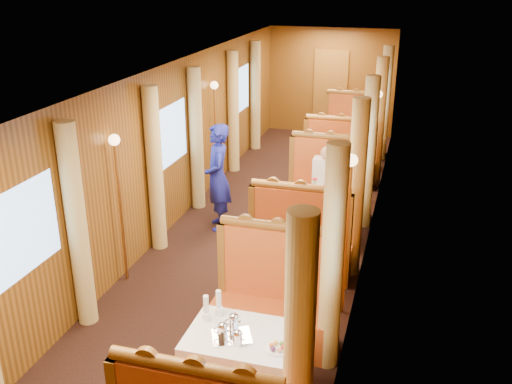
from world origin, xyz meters
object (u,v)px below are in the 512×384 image
at_px(banquette_mid_aft, 327,191).
at_px(rose_vase_mid, 315,183).
at_px(tea_tray, 232,337).
at_px(teapot_right, 238,339).
at_px(banquette_near_aft, 273,306).
at_px(table_far, 347,149).
at_px(banquette_far_fwd, 339,163).
at_px(teapot_left, 223,332).
at_px(banquette_mid_fwd, 301,245).
at_px(fruit_plate, 277,348).
at_px(steward, 218,177).
at_px(rose_vase_far, 348,123).
at_px(table_mid, 315,218).
at_px(teapot_back, 234,323).
at_px(banquette_far_aft, 353,134).
at_px(passenger, 325,176).
at_px(table_near, 246,369).

bearing_deg(banquette_mid_aft, rose_vase_mid, -91.43).
xyz_separation_m(tea_tray, teapot_right, (0.08, -0.08, 0.05)).
distance_m(banquette_near_aft, table_far, 5.99).
xyz_separation_m(banquette_far_fwd, teapot_left, (-0.18, -6.08, 0.39)).
distance_m(table_far, teapot_left, 7.11).
relative_size(banquette_mid_fwd, fruit_plate, 6.35).
height_order(banquette_far_fwd, steward, steward).
bearing_deg(rose_vase_far, steward, -114.34).
relative_size(teapot_left, rose_vase_far, 0.41).
height_order(banquette_mid_fwd, table_far, banquette_mid_fwd).
xyz_separation_m(teapot_left, steward, (-1.35, 3.69, 0.01)).
relative_size(table_mid, rose_vase_far, 2.92).
height_order(teapot_back, rose_vase_mid, rose_vase_mid).
height_order(banquette_near_aft, tea_tray, banquette_near_aft).
relative_size(table_mid, tea_tray, 3.09).
xyz_separation_m(banquette_far_fwd, teapot_back, (-0.13, -5.93, 0.39)).
bearing_deg(banquette_mid_fwd, table_far, 90.00).
xyz_separation_m(table_mid, banquette_mid_fwd, (0.00, -1.01, 0.05)).
height_order(tea_tray, rose_vase_mid, rose_vase_mid).
bearing_deg(steward, banquette_mid_fwd, 29.29).
height_order(banquette_far_fwd, fruit_plate, banquette_far_fwd).
height_order(banquette_far_aft, passenger, banquette_far_aft).
xyz_separation_m(banquette_far_fwd, steward, (-1.53, -2.39, 0.40)).
bearing_deg(banquette_mid_fwd, passenger, 90.00).
xyz_separation_m(table_far, steward, (-1.53, -3.41, 0.45)).
bearing_deg(banquette_far_fwd, table_mid, -90.00).
height_order(banquette_near_aft, rose_vase_far, banquette_near_aft).
relative_size(banquette_far_aft, fruit_plate, 6.35).
bearing_deg(banquette_far_fwd, tea_tray, -91.02).
bearing_deg(banquette_mid_fwd, fruit_plate, -83.00).
relative_size(table_near, banquette_mid_aft, 0.78).
height_order(table_mid, fruit_plate, fruit_plate).
height_order(fruit_plate, rose_vase_mid, rose_vase_mid).
bearing_deg(teapot_back, rose_vase_far, 66.51).
height_order(banquette_near_aft, teapot_back, banquette_near_aft).
bearing_deg(banquette_mid_fwd, teapot_right, -90.55).
relative_size(table_near, steward, 0.64).
xyz_separation_m(teapot_left, rose_vase_far, (0.18, 7.07, 0.12)).
height_order(fruit_plate, rose_vase_far, rose_vase_far).
bearing_deg(rose_vase_mid, banquette_mid_fwd, -88.54).
distance_m(table_mid, banquette_mid_aft, 1.02).
bearing_deg(banquette_far_aft, teapot_right, -90.18).
relative_size(table_far, passenger, 1.38).
relative_size(teapot_left, teapot_right, 1.05).
relative_size(banquette_near_aft, rose_vase_far, 3.72).
xyz_separation_m(banquette_far_aft, passenger, (-0.00, -3.70, 0.32)).
xyz_separation_m(teapot_right, teapot_back, (-0.10, 0.21, 0.01)).
bearing_deg(tea_tray, teapot_right, -45.40).
relative_size(table_mid, teapot_right, 7.46).
bearing_deg(teapot_right, fruit_plate, 25.85).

